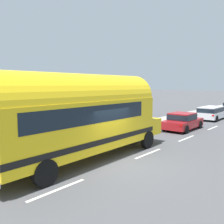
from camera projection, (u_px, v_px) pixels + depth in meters
name	position (u px, v px, depth m)	size (l,w,h in m)	color
ground_plane	(121.00, 164.00, 11.10)	(300.00, 300.00, 0.00)	#4C4C4F
lane_markings	(187.00, 124.00, 22.48)	(3.69, 80.00, 0.01)	silver
sidewalk_slab	(148.00, 124.00, 21.81)	(2.67, 90.00, 0.15)	#9E9B93
roadside_building	(39.00, 101.00, 21.70)	(9.56, 18.61, 4.34)	tan
painted_bus	(75.00, 114.00, 11.09)	(2.71, 11.43, 4.12)	yellow
car_lead	(182.00, 121.00, 19.62)	(2.06, 4.31, 1.37)	#A5191E
car_second	(212.00, 112.00, 25.32)	(2.02, 4.68, 1.37)	white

